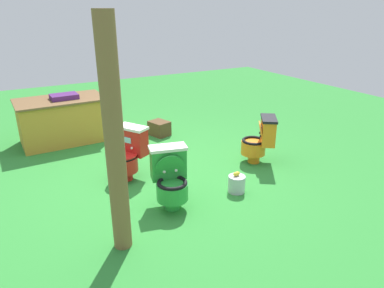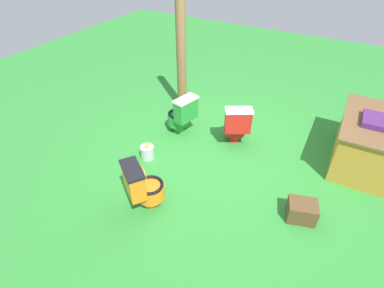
% 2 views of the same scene
% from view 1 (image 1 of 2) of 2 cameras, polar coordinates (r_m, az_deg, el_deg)
% --- Properties ---
extents(ground, '(14.00, 14.00, 0.00)m').
position_cam_1_polar(ground, '(5.09, -5.48, -4.66)').
color(ground, '#2D8433').
extents(toilet_red, '(0.63, 0.59, 0.73)m').
position_cam_1_polar(toilet_red, '(4.86, -10.40, -1.46)').
color(toilet_red, red).
rests_on(toilet_red, ground).
extents(toilet_orange, '(0.63, 0.61, 0.73)m').
position_cam_1_polar(toilet_orange, '(5.35, 11.05, 0.72)').
color(toilet_orange, orange).
rests_on(toilet_orange, ground).
extents(toilet_green, '(0.51, 0.57, 0.73)m').
position_cam_1_polar(toilet_green, '(4.11, -3.55, -5.48)').
color(toilet_green, green).
rests_on(toilet_green, ground).
extents(vendor_table, '(1.48, 0.90, 0.85)m').
position_cam_1_polar(vendor_table, '(6.52, -20.37, 3.71)').
color(vendor_table, '#B7842D').
rests_on(vendor_table, ground).
extents(wooden_post, '(0.18, 0.18, 2.23)m').
position_cam_1_polar(wooden_post, '(3.19, -12.55, 0.34)').
color(wooden_post, brown).
rests_on(wooden_post, ground).
extents(small_crate, '(0.38, 0.42, 0.27)m').
position_cam_1_polar(small_crate, '(6.51, -5.35, 2.58)').
color(small_crate, brown).
rests_on(small_crate, ground).
extents(lemon_bucket, '(0.22, 0.22, 0.28)m').
position_cam_1_polar(lemon_bucket, '(4.56, 7.30, -6.39)').
color(lemon_bucket, '#B7B7BF').
rests_on(lemon_bucket, ground).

